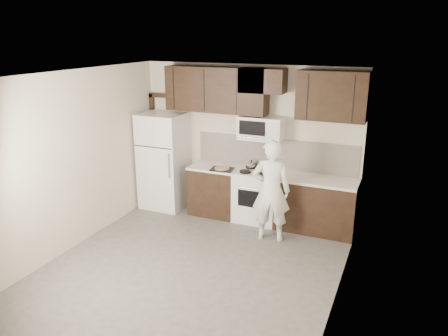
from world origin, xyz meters
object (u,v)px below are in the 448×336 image
Objects in this scene: microwave at (261,128)px; person at (271,191)px; stove at (257,196)px; refrigerator at (164,161)px.

person is at bearing -59.79° from microwave.
person is (0.44, -0.63, 0.37)m from stove.
microwave reaches higher than stove.
person is (2.29, -0.58, -0.07)m from refrigerator.
refrigerator reaches higher than stove.
refrigerator is at bearing -26.73° from person.
microwave is at bearing -72.20° from person.
refrigerator is (-1.85, -0.05, 0.44)m from stove.
refrigerator is at bearing -174.85° from microwave.
microwave is 2.00m from refrigerator.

